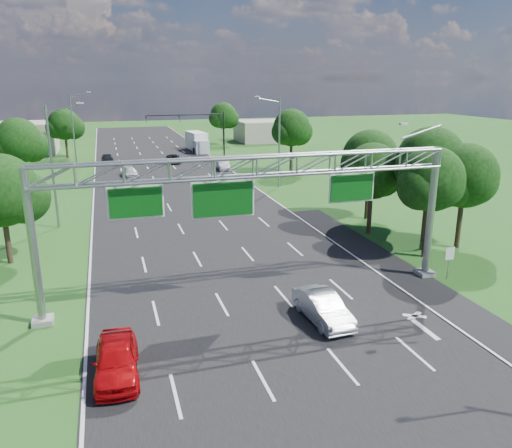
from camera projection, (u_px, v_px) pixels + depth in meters
name	position (u px, v px, depth m)	size (l,w,h in m)	color
ground	(195.00, 217.00, 44.95)	(220.00, 220.00, 0.00)	#245319
road	(195.00, 217.00, 44.95)	(18.00, 180.00, 0.02)	black
road_flare	(390.00, 266.00, 33.08)	(3.00, 30.00, 0.02)	black
sign_gantry	(256.00, 178.00, 26.57)	(23.50, 1.00, 9.56)	gray
regulatory_sign	(450.00, 256.00, 30.50)	(0.60, 0.08, 2.10)	gray
traffic_signal	(202.00, 124.00, 77.74)	(12.21, 0.24, 7.00)	black
streetlight_l_near	(54.00, 161.00, 40.25)	(2.97, 0.22, 10.16)	gray
streetlight_l_far	(74.00, 124.00, 72.41)	(2.97, 0.22, 10.16)	gray
streetlight_r_mid	(278.00, 138.00, 55.71)	(2.97, 0.22, 10.16)	gray
tree_cluster_right	(412.00, 170.00, 37.64)	(9.91, 14.60, 8.68)	#2D2116
tree_verge_la	(2.00, 194.00, 32.44)	(5.76, 4.80, 7.40)	#2D2116
tree_verge_lb	(19.00, 143.00, 52.83)	(5.76, 4.80, 8.06)	#2D2116
tree_verge_lc	(65.00, 126.00, 76.76)	(5.76, 4.80, 7.62)	#2D2116
tree_verge_rd	(292.00, 130.00, 64.41)	(5.76, 4.80, 8.28)	#2D2116
tree_verge_re	(224.00, 117.00, 91.54)	(5.76, 4.80, 7.84)	#2D2116
building_left	(11.00, 138.00, 82.25)	(14.00, 10.00, 5.00)	#A8A08D
building_right	(268.00, 131.00, 98.83)	(12.00, 9.00, 4.00)	#A8A08D
red_coupe	(116.00, 359.00, 20.71)	(1.80, 4.47, 1.52)	#BB080C
silver_sedan	(323.00, 307.00, 25.48)	(1.55, 4.44, 1.46)	silver
car_queue_a	(130.00, 172.00, 62.96)	(1.63, 4.02, 1.17)	silver
car_queue_b	(173.00, 159.00, 73.25)	(2.02, 4.38, 1.22)	black
car_queue_c	(108.00, 159.00, 72.84)	(1.63, 4.06, 1.38)	black
car_queue_d	(223.00, 165.00, 68.11)	(1.42, 4.07, 1.34)	silver
box_truck	(197.00, 142.00, 85.34)	(3.09, 8.54, 3.15)	white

